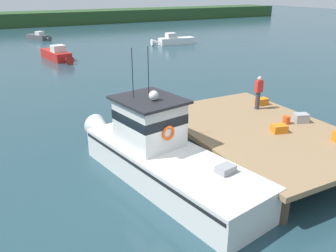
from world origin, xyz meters
TOP-DOWN VIEW (x-y plane):
  - ground_plane at (0.00, 0.00)m, footprint 200.00×200.00m
  - dock at (4.80, 0.00)m, footprint 6.00×9.00m
  - main_fishing_boat at (0.10, 0.11)m, footprint 3.98×9.97m
  - crate_single_far at (5.16, -0.75)m, footprint 0.69×0.58m
  - crate_stack_near_edge at (6.85, -0.34)m, footprint 0.71×0.62m
  - crate_stack_mid_dock at (7.03, 2.41)m, footprint 0.61×0.46m
  - bait_bucket at (6.15, -0.16)m, footprint 0.32×0.32m
  - deckhand_by_the_boat at (6.37, 1.99)m, footprint 0.36×0.22m
  - moored_boat_far_left at (1.51, 25.65)m, footprint 2.24×5.96m
  - moored_boat_outer_mooring at (2.23, 41.50)m, footprint 2.90×4.33m
  - moored_boat_far_right at (16.55, 29.02)m, footprint 5.72×1.87m
  - far_shoreline at (0.00, 62.00)m, footprint 120.00×8.00m

SIDE VIEW (x-z plane):
  - ground_plane at x=0.00m, z-range 0.00..0.00m
  - moored_boat_outer_mooring at x=2.23m, z-range -0.18..0.95m
  - moored_boat_far_right at x=16.55m, z-range -0.22..1.21m
  - moored_boat_far_left at x=1.51m, z-range -0.23..1.26m
  - main_fishing_boat at x=0.10m, z-range -1.39..3.41m
  - dock at x=4.80m, z-range 0.47..1.67m
  - far_shoreline at x=0.00m, z-range 0.00..2.40m
  - crate_single_far at x=5.16m, z-range 1.20..1.52m
  - crate_stack_mid_dock at x=7.03m, z-range 1.20..1.53m
  - bait_bucket at x=6.15m, z-range 1.20..1.54m
  - crate_stack_near_edge at x=6.85m, z-range 1.20..1.60m
  - deckhand_by_the_boat at x=6.37m, z-range 1.24..2.87m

